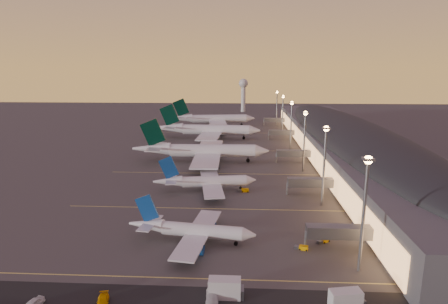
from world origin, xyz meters
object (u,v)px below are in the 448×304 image
(airliner_wide_mid, at_px, (207,130))
(radar_tower, at_px, (243,90))
(service_van_c, at_px, (212,295))
(airliner_narrow_north, at_px, (205,182))
(catering_truck_a, at_px, (227,289))
(baggage_tug_b, at_px, (324,240))
(service_van_b, at_px, (103,301))
(airliner_wide_near, at_px, (201,151))
(baggage_tug_c, at_px, (244,190))
(catering_truck_b, at_px, (347,300))
(airliner_narrow_south, at_px, (191,230))
(airliner_wide_far, at_px, (212,119))
(baggage_tug_a, at_px, (302,248))

(airliner_wide_mid, relative_size, radar_tower, 2.06)
(airliner_wide_mid, distance_m, service_van_c, 166.30)
(airliner_narrow_north, xyz_separation_m, service_van_c, (7.78, -64.40, -2.56))
(catering_truck_a, xyz_separation_m, service_van_c, (-2.72, -0.98, -0.94))
(airliner_narrow_north, xyz_separation_m, baggage_tug_b, (34.10, -38.84, -2.95))
(service_van_b, bearing_deg, airliner_wide_near, 72.92)
(airliner_wide_mid, relative_size, baggage_tug_c, 16.88)
(airliner_wide_near, height_order, airliner_wide_mid, airliner_wide_mid)
(catering_truck_a, bearing_deg, catering_truck_b, -5.67)
(airliner_narrow_south, distance_m, airliner_wide_mid, 141.47)
(airliner_narrow_south, bearing_deg, airliner_wide_far, 101.25)
(baggage_tug_c, distance_m, catering_truck_a, 63.13)
(airliner_wide_near, xyz_separation_m, airliner_wide_far, (-4.16, 109.90, 0.14))
(airliner_narrow_south, xyz_separation_m, airliner_wide_mid, (-9.79, 141.11, 2.43))
(radar_tower, bearing_deg, catering_truck_b, -86.37)
(baggage_tug_a, bearing_deg, catering_truck_a, -114.11)
(baggage_tug_b, bearing_deg, baggage_tug_c, 81.71)
(catering_truck_a, bearing_deg, airliner_narrow_south, 113.59)
(airliner_narrow_north, distance_m, baggage_tug_a, 51.42)
(airliner_narrow_south, height_order, airliner_wide_mid, airliner_wide_mid)
(airliner_narrow_north, distance_m, airliner_wide_mid, 101.40)
(airliner_wide_mid, height_order, baggage_tug_a, airliner_wide_mid)
(airliner_wide_far, bearing_deg, service_van_b, -98.16)
(baggage_tug_c, xyz_separation_m, catering_truck_b, (19.06, -65.29, 1.15))
(airliner_narrow_south, xyz_separation_m, baggage_tug_b, (33.71, 1.32, -2.62))
(airliner_narrow_north, relative_size, airliner_wide_near, 0.58)
(airliner_wide_near, relative_size, baggage_tug_c, 16.14)
(baggage_tug_c, xyz_separation_m, service_van_b, (-26.33, -66.73, 0.20))
(airliner_narrow_south, distance_m, catering_truck_b, 41.31)
(airliner_wide_near, distance_m, service_van_b, 109.71)
(airliner_wide_mid, distance_m, baggage_tug_b, 146.48)
(airliner_wide_far, xyz_separation_m, baggage_tug_c, (24.38, -152.61, -4.89))
(radar_tower, distance_m, baggage_tug_b, 288.12)
(airliner_narrow_south, xyz_separation_m, catering_truck_a, (10.10, -23.26, -1.29))
(catering_truck_a, bearing_deg, baggage_tug_b, 46.27)
(airliner_narrow_south, height_order, airliner_wide_near, airliner_wide_near)
(radar_tower, distance_m, baggage_tug_a, 291.91)
(airliner_wide_far, xyz_separation_m, catering_truck_b, (43.45, -217.90, -3.74))
(baggage_tug_a, relative_size, baggage_tug_b, 0.96)
(catering_truck_a, bearing_deg, service_van_b, -170.77)
(airliner_narrow_south, distance_m, service_van_b, 29.99)
(airliner_narrow_north, relative_size, service_van_b, 7.38)
(airliner_narrow_south, height_order, catering_truck_b, airliner_narrow_south)
(airliner_narrow_north, height_order, service_van_c, airliner_narrow_north)
(airliner_narrow_north, xyz_separation_m, airliner_wide_near, (-6.44, 42.32, 1.86))
(airliner_wide_far, xyz_separation_m, baggage_tug_b, (44.70, -191.06, -4.95))
(catering_truck_b, bearing_deg, baggage_tug_c, 96.21)
(airliner_wide_far, height_order, baggage_tug_b, airliner_wide_far)
(airliner_narrow_north, bearing_deg, radar_tower, 78.20)
(radar_tower, bearing_deg, airliner_wide_near, -95.40)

